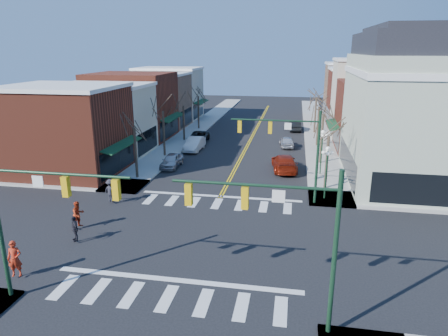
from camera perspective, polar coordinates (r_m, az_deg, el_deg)
The scene contains 36 objects.
ground at distance 25.37m, azimuth -3.77°, elevation -10.21°, with size 160.00×160.00×0.00m, color black.
sidewalk_left at distance 45.76m, azimuth -8.47°, elevation 2.07°, with size 3.50×70.00×0.15m, color #9E9B93.
sidewalk_right at distance 43.57m, azimuth 13.93°, elevation 1.01°, with size 3.50×70.00×0.15m, color #9E9B93.
bldg_left_brick_a at distance 40.44m, azimuth -21.60°, elevation 4.86°, with size 10.00×8.50×8.00m, color maroon.
bldg_left_stucco_a at distance 47.13m, azimuth -16.72°, elevation 6.54°, with size 10.00×7.00×7.50m, color beige.
bldg_left_brick_b at distance 54.23m, azimuth -13.00°, elevation 8.59°, with size 10.00×9.00×8.50m, color maroon.
bldg_left_tan at distance 61.89m, azimuth -10.01°, elevation 9.38°, with size 10.00×7.50×7.80m, color #997154.
bldg_left_stucco_b at distance 69.15m, azimuth -7.82°, elevation 10.39°, with size 10.00×8.00×8.20m, color beige.
bldg_right_brick_a at distance 49.28m, azimuth 21.76°, elevation 6.77°, with size 10.00×8.50×8.00m, color maroon.
bldg_right_stucco at distance 56.69m, azimuth 20.39°, elevation 9.09°, with size 10.00×7.00×10.00m, color beige.
bldg_right_brick_b at distance 64.12m, azimuth 19.21°, elevation 9.29°, with size 10.00×8.00×8.50m, color maroon.
bldg_right_tan at distance 71.97m, azimuth 18.30°, elevation 10.28°, with size 10.00×8.00×9.00m, color #997154.
victorian_corner at distance 38.34m, azimuth 26.83°, elevation 7.70°, with size 12.25×14.25×13.30m.
traffic_mast_near_left at distance 19.51m, azimuth -25.62°, elevation -5.27°, with size 6.60×0.28×7.20m.
traffic_mast_near_right at distance 16.03m, azimuth 9.14°, elevation -8.43°, with size 6.60×0.28×7.20m.
traffic_mast_far_right at distance 30.11m, azimuth 9.81°, elevation 3.46°, with size 6.60×0.28×7.20m.
lamppost_corner at distance 31.71m, azimuth 14.47°, elevation 0.58°, with size 0.36×0.36×4.33m.
lamppost_midblock at distance 37.99m, azimuth 13.83°, elevation 3.25°, with size 0.36×0.36×4.33m.
tree_left_a at distance 36.92m, azimuth -12.49°, elevation 2.02°, with size 0.24×0.24×4.76m, color #382B21.
tree_left_b at distance 44.18m, azimuth -8.58°, elevation 4.79°, with size 0.24×0.24×5.04m, color #382B21.
tree_left_c at distance 51.72m, azimuth -5.76°, elevation 6.34°, with size 0.24×0.24×4.55m, color #382B21.
tree_left_d at distance 59.32m, azimuth -3.67°, elevation 7.88°, with size 0.24×0.24×4.90m, color #382B21.
tree_right_a at distance 34.30m, azimuth 14.46°, elevation 0.65°, with size 0.24×0.24×4.62m, color #382B21.
tree_right_b at distance 41.98m, azimuth 13.77°, elevation 3.98°, with size 0.24×0.24×5.18m, color #382B21.
tree_right_c at distance 49.85m, azimuth 13.26°, elevation 5.76°, with size 0.24×0.24×4.83m, color #382B21.
tree_right_d at distance 57.71m, azimuth 12.90°, elevation 7.29°, with size 0.24×0.24×4.97m, color #382B21.
car_left_near at distance 40.44m, azimuth -7.50°, elevation 1.06°, with size 1.61×3.99×1.36m, color #ADADB1.
car_left_mid at distance 47.00m, azimuth -4.24°, elevation 3.46°, with size 1.62×4.66×1.53m, color silver.
car_left_far at distance 51.04m, azimuth -3.70°, elevation 4.43°, with size 2.26×4.91×1.36m, color black.
car_right_near at distance 39.41m, azimuth 8.60°, elevation 0.75°, with size 2.20×5.41×1.57m, color maroon.
car_right_mid at distance 49.04m, azimuth 8.98°, elevation 3.73°, with size 1.57×3.89×1.33m, color silver.
car_right_far at distance 59.30m, azimuth 10.05°, elevation 5.96°, with size 1.53×4.39×1.45m, color black.
pedestrian_red_a at distance 23.56m, azimuth -27.72°, elevation -11.41°, with size 0.71×0.47×1.95m, color #AF2612.
pedestrian_red_b at distance 28.01m, azimuth -20.10°, elevation -6.24°, with size 0.87×0.67×1.78m, color #A92D12.
pedestrian_dark_a at distance 26.22m, azimuth -20.56°, elevation -8.07°, with size 0.94×0.39×1.61m, color black.
pedestrian_dark_b at distance 31.72m, azimuth -15.88°, elevation -3.12°, with size 1.18×0.68×1.83m, color #21212A.
Camera 1 is at (5.59, -21.94, 11.44)m, focal length 32.00 mm.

